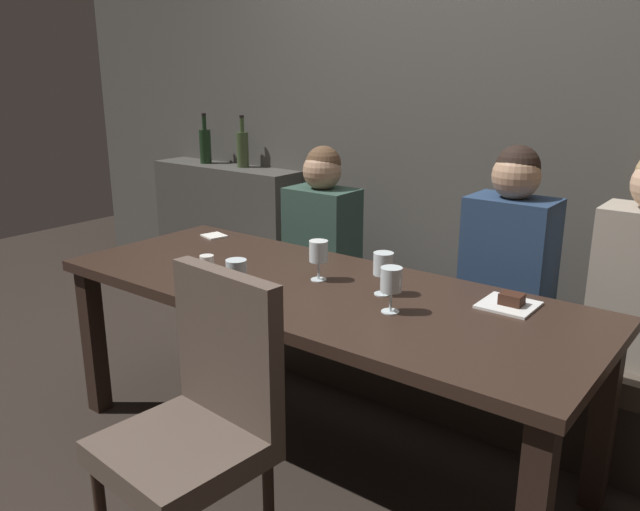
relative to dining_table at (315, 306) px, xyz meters
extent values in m
plane|color=black|center=(0.00, 0.00, -0.65)|extent=(9.00, 9.00, 0.00)
cube|color=#4C4944|center=(0.00, 1.22, 0.85)|extent=(6.00, 0.12, 3.00)
cube|color=#413E3A|center=(-1.55, 1.04, -0.18)|extent=(1.10, 0.28, 0.95)
cube|color=black|center=(-1.03, -0.35, -0.30)|extent=(0.08, 0.08, 0.69)
cube|color=black|center=(-1.03, 0.35, -0.30)|extent=(0.08, 0.08, 0.69)
cube|color=black|center=(1.03, 0.35, -0.30)|extent=(0.08, 0.08, 0.69)
cube|color=#302119|center=(0.00, 0.00, 0.07)|extent=(2.20, 0.84, 0.04)
cube|color=#312A23|center=(0.00, 0.70, -0.48)|extent=(2.50, 0.40, 0.35)
cube|color=#473D33|center=(0.00, 0.70, -0.25)|extent=(2.50, 0.44, 0.10)
cylinder|color=#302119|center=(-0.07, -0.62, -0.44)|extent=(0.04, 0.04, 0.42)
cube|color=brown|center=(0.11, -0.80, -0.19)|extent=(0.48, 0.48, 0.08)
cube|color=brown|center=(0.13, -0.61, 0.09)|extent=(0.44, 0.10, 0.48)
cube|color=#2D473D|center=(-0.52, 0.72, 0.05)|extent=(0.36, 0.24, 0.51)
sphere|color=tan|center=(-0.52, 0.72, 0.40)|extent=(0.20, 0.20, 0.20)
sphere|color=brown|center=(-0.52, 0.73, 0.44)|extent=(0.18, 0.18, 0.18)
cube|color=navy|center=(0.51, 0.69, 0.09)|extent=(0.36, 0.24, 0.59)
sphere|color=tan|center=(0.51, 0.69, 0.48)|extent=(0.20, 0.20, 0.20)
sphere|color=black|center=(0.51, 0.70, 0.52)|extent=(0.18, 0.18, 0.18)
cylinder|color=black|center=(-1.73, 1.04, 0.41)|extent=(0.08, 0.08, 0.22)
cylinder|color=black|center=(-1.73, 1.04, 0.56)|extent=(0.03, 0.03, 0.09)
cylinder|color=black|center=(-1.73, 1.04, 0.62)|extent=(0.03, 0.03, 0.02)
cylinder|color=#384728|center=(-1.41, 1.06, 0.41)|extent=(0.08, 0.08, 0.22)
cylinder|color=#384728|center=(-1.41, 1.06, 0.56)|extent=(0.03, 0.03, 0.09)
cylinder|color=black|center=(-1.41, 1.06, 0.62)|extent=(0.03, 0.03, 0.02)
cylinder|color=silver|center=(-0.03, 0.06, 0.09)|extent=(0.06, 0.06, 0.00)
cylinder|color=silver|center=(-0.03, 0.06, 0.13)|extent=(0.01, 0.01, 0.07)
cylinder|color=silver|center=(-0.03, 0.06, 0.21)|extent=(0.08, 0.08, 0.08)
cylinder|color=maroon|center=(-0.03, 0.06, 0.19)|extent=(0.07, 0.07, 0.03)
cylinder|color=silver|center=(-0.11, -0.32, 0.09)|extent=(0.06, 0.06, 0.00)
cylinder|color=silver|center=(-0.11, -0.32, 0.13)|extent=(0.01, 0.01, 0.07)
cylinder|color=silver|center=(-0.11, -0.32, 0.21)|extent=(0.08, 0.08, 0.08)
cylinder|color=silver|center=(0.26, 0.07, 0.09)|extent=(0.06, 0.06, 0.00)
cylinder|color=silver|center=(0.26, 0.07, 0.13)|extent=(0.01, 0.01, 0.07)
cylinder|color=silver|center=(0.26, 0.07, 0.21)|extent=(0.08, 0.08, 0.08)
cylinder|color=silver|center=(0.38, -0.06, 0.09)|extent=(0.06, 0.06, 0.00)
cylinder|color=silver|center=(0.38, -0.06, 0.13)|extent=(0.01, 0.01, 0.07)
cylinder|color=silver|center=(0.38, -0.06, 0.21)|extent=(0.08, 0.08, 0.08)
cylinder|color=white|center=(-0.49, -0.12, 0.09)|extent=(0.12, 0.12, 0.01)
cylinder|color=white|center=(-0.49, -0.12, 0.12)|extent=(0.06, 0.06, 0.06)
cylinder|color=brown|center=(-0.49, -0.12, 0.15)|extent=(0.05, 0.05, 0.01)
cube|color=white|center=(0.69, 0.24, 0.09)|extent=(0.19, 0.19, 0.01)
cube|color=#381E14|center=(0.70, 0.24, 0.12)|extent=(0.08, 0.06, 0.04)
cube|color=silver|center=(-0.87, 0.28, 0.09)|extent=(0.13, 0.12, 0.01)
camera|label=1|loc=(1.47, -1.88, 0.91)|focal=36.00mm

